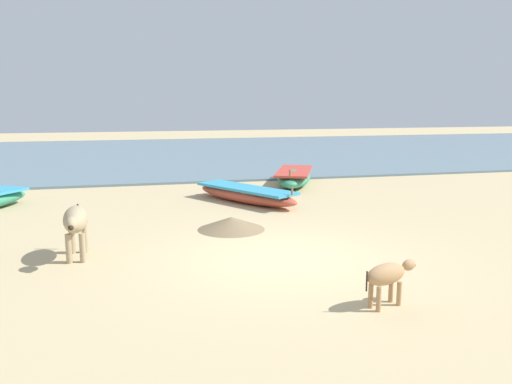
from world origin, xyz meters
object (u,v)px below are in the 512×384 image
Objects in this scene: fishing_boat_1 at (294,177)px; calf_near_tan at (388,275)px; fishing_boat_0 at (246,194)px; cow_adult_dun at (75,222)px.

fishing_boat_1 reaches higher than calf_near_tan.
cow_adult_dun is at bearing -75.03° from fishing_boat_0.
fishing_boat_1 is 10.37m from calf_near_tan.
fishing_boat_1 is (2.20, 2.47, 0.05)m from fishing_boat_0.
calf_near_tan is (0.30, -7.72, 0.21)m from fishing_boat_0.
calf_near_tan is at bearing 52.35° from cow_adult_dun.
fishing_boat_1 is 2.28× the size of cow_adult_dun.
fishing_boat_0 is 2.44× the size of cow_adult_dun.
fishing_boat_1 is 3.59× the size of calf_near_tan.
cow_adult_dun is (-6.31, -6.86, 0.40)m from fishing_boat_1.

